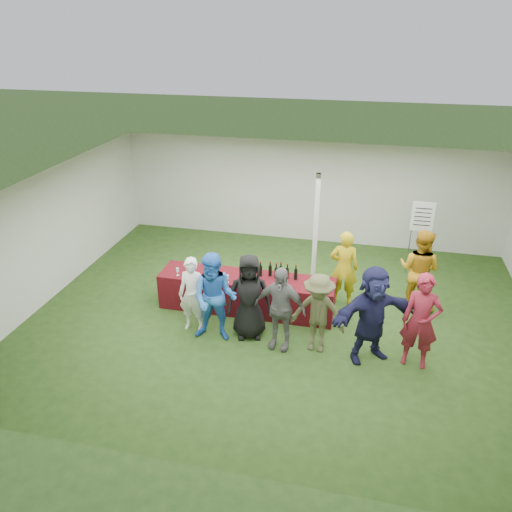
% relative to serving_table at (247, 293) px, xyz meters
% --- Properties ---
extents(ground, '(60.00, 60.00, 0.00)m').
position_rel_serving_table_xyz_m(ground, '(0.74, -0.11, -0.38)').
color(ground, '#284719').
rests_on(ground, ground).
extents(tent, '(10.00, 10.00, 10.00)m').
position_rel_serving_table_xyz_m(tent, '(1.24, 1.09, 0.98)').
color(tent, white).
rests_on(tent, ground).
extents(serving_table, '(3.60, 0.80, 0.75)m').
position_rel_serving_table_xyz_m(serving_table, '(0.00, 0.00, 0.00)').
color(serving_table, maroon).
rests_on(serving_table, ground).
extents(wine_bottles, '(0.79, 0.15, 0.32)m').
position_rel_serving_table_xyz_m(wine_bottles, '(0.63, 0.15, 0.50)').
color(wine_bottles, black).
rests_on(wine_bottles, serving_table).
extents(wine_glasses, '(1.14, 0.13, 0.16)m').
position_rel_serving_table_xyz_m(wine_glasses, '(-0.91, -0.26, 0.49)').
color(wine_glasses, silver).
rests_on(wine_glasses, serving_table).
extents(water_bottle, '(0.07, 0.07, 0.23)m').
position_rel_serving_table_xyz_m(water_bottle, '(0.12, 0.08, 0.48)').
color(water_bottle, silver).
rests_on(water_bottle, serving_table).
extents(bar_towel, '(0.25, 0.18, 0.03)m').
position_rel_serving_table_xyz_m(bar_towel, '(1.58, 0.05, 0.39)').
color(bar_towel, white).
rests_on(bar_towel, serving_table).
extents(dump_bucket, '(0.24, 0.24, 0.18)m').
position_rel_serving_table_xyz_m(dump_bucket, '(1.60, -0.22, 0.46)').
color(dump_bucket, slate).
rests_on(dump_bucket, serving_table).
extents(wine_list_sign, '(0.50, 0.03, 1.80)m').
position_rel_serving_table_xyz_m(wine_list_sign, '(3.51, 2.45, 0.94)').
color(wine_list_sign, slate).
rests_on(wine_list_sign, ground).
extents(staff_pourer, '(0.61, 0.41, 1.65)m').
position_rel_serving_table_xyz_m(staff_pourer, '(1.91, 0.71, 0.45)').
color(staff_pourer, gold).
rests_on(staff_pourer, ground).
extents(staff_back, '(1.05, 0.96, 1.75)m').
position_rel_serving_table_xyz_m(staff_back, '(3.42, 0.87, 0.50)').
color(staff_back, '#C48717').
rests_on(staff_back, ground).
extents(customer_0, '(0.57, 0.38, 1.52)m').
position_rel_serving_table_xyz_m(customer_0, '(-0.82, -0.94, 0.39)').
color(customer_0, white).
rests_on(customer_0, ground).
extents(customer_1, '(0.87, 0.69, 1.76)m').
position_rel_serving_table_xyz_m(customer_1, '(-0.31, -1.15, 0.50)').
color(customer_1, blue).
rests_on(customer_1, ground).
extents(customer_2, '(0.93, 0.72, 1.69)m').
position_rel_serving_table_xyz_m(customer_2, '(0.28, -0.91, 0.47)').
color(customer_2, black).
rests_on(customer_2, ground).
extents(customer_3, '(1.00, 0.52, 1.63)m').
position_rel_serving_table_xyz_m(customer_3, '(0.90, -1.13, 0.44)').
color(customer_3, slate).
rests_on(customer_3, ground).
extents(customer_4, '(1.05, 0.68, 1.53)m').
position_rel_serving_table_xyz_m(customer_4, '(1.58, -1.08, 0.39)').
color(customer_4, '#4E502F').
rests_on(customer_4, ground).
extents(customer_5, '(1.71, 1.33, 1.81)m').
position_rel_serving_table_xyz_m(customer_5, '(2.51, -1.12, 0.53)').
color(customer_5, '#1B1C42').
rests_on(customer_5, ground).
extents(customer_6, '(0.69, 0.50, 1.76)m').
position_rel_serving_table_xyz_m(customer_6, '(3.32, -1.12, 0.50)').
color(customer_6, maroon).
rests_on(customer_6, ground).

